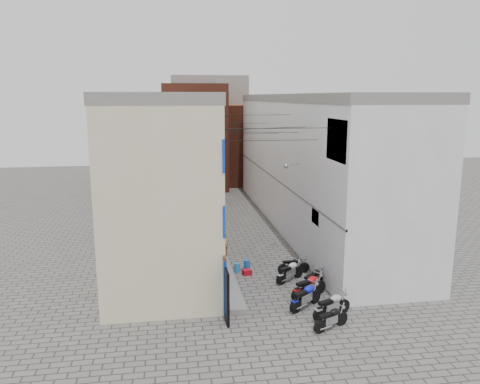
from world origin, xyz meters
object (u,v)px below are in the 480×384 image
motorcycle_f (290,270)px  motorcycle_a (331,317)px  motorcycle_d (309,285)px  water_jug_near (237,268)px  red_crate (247,272)px  motorcycle_b (332,304)px  person_a (225,246)px  water_jug_far (247,265)px  motorcycle_g (294,264)px  motorcycle_e (313,278)px  person_b (221,252)px  motorcycle_c (306,295)px

motorcycle_f → motorcycle_a: bearing=-31.1°
motorcycle_d → water_jug_near: size_ratio=4.36×
red_crate → motorcycle_d: bearing=-53.7°
motorcycle_b → person_a: size_ratio=1.18×
water_jug_far → motorcycle_b: bearing=-66.5°
motorcycle_g → water_jug_far: 2.43m
motorcycle_g → water_jug_far: (-2.27, 0.84, -0.22)m
motorcycle_g → water_jug_near: bearing=-106.9°
motorcycle_d → motorcycle_e: 1.05m
motorcycle_b → person_a: 7.49m
motorcycle_f → water_jug_far: (-1.81, 1.79, -0.27)m
motorcycle_e → water_jug_near: 4.18m
person_b → red_crate: bearing=-90.7°
red_crate → water_jug_near: bearing=131.5°
motorcycle_a → motorcycle_c: (-0.42, 1.95, 0.08)m
motorcycle_b → motorcycle_c: motorcycle_c is taller
motorcycle_a → water_jug_near: size_ratio=3.69×
motorcycle_f → motorcycle_g: motorcycle_f is taller
water_jug_near → water_jug_far: 0.58m
water_jug_near → red_crate: water_jug_near is taller
water_jug_near → motorcycle_g: bearing=-12.9°
motorcycle_g → motorcycle_c: bearing=-12.1°
water_jug_near → water_jug_far: (0.55, 0.19, 0.04)m
red_crate → motorcycle_c: bearing=-65.8°
motorcycle_e → person_a: bearing=-175.4°
motorcycle_f → water_jug_near: size_ratio=4.08×
motorcycle_e → red_crate: (-2.78, 2.18, -0.39)m
motorcycle_f → water_jug_near: motorcycle_f is taller
person_a → red_crate: size_ratio=3.77×
motorcycle_b → water_jug_near: 6.37m
motorcycle_b → red_crate: size_ratio=4.46×
motorcycle_c → water_jug_far: size_ratio=3.66×
motorcycle_d → motorcycle_f: size_ratio=1.07×
person_b → motorcycle_g: bearing=-69.8°
motorcycle_f → person_a: size_ratio=1.14×
motorcycle_c → water_jug_near: motorcycle_c is taller
motorcycle_f → motorcycle_e: bearing=3.3°
motorcycle_f → motorcycle_g: bearing=119.6°
motorcycle_b → motorcycle_f: bearing=165.4°
motorcycle_f → water_jug_near: (-2.36, 1.59, -0.31)m
motorcycle_b → person_a: bearing=-175.9°
motorcycle_g → motorcycle_a: bearing=-5.3°
motorcycle_d → motorcycle_e: size_ratio=1.10×
motorcycle_c → motorcycle_f: size_ratio=1.05×
motorcycle_d → person_b: 5.31m
motorcycle_c → motorcycle_f: 2.98m
person_a → motorcycle_c: bearing=-165.5°
motorcycle_a → water_jug_near: bearing=178.1°
motorcycle_f → motorcycle_b: bearing=-25.0°
motorcycle_d → motorcycle_g: 2.94m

